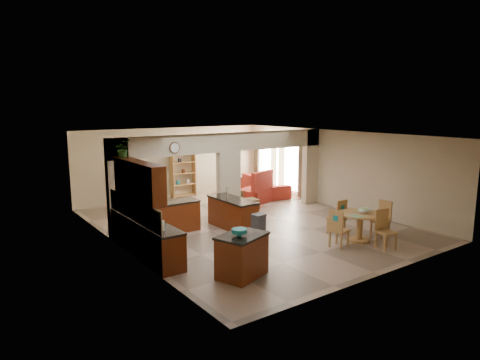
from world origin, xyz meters
TOP-DOWN VIEW (x-y plane):
  - floor at (0.00, 0.00)m, footprint 10.00×10.00m
  - ceiling at (0.00, 0.00)m, footprint 10.00×10.00m
  - wall_back at (0.00, 5.00)m, footprint 8.00×0.00m
  - wall_front at (0.00, -5.00)m, footprint 8.00×0.00m
  - wall_left at (-4.00, 0.00)m, footprint 0.00×10.00m
  - wall_right at (4.00, 0.00)m, footprint 0.00×10.00m
  - partition_left_pier at (-3.70, 1.00)m, footprint 0.60×0.25m
  - partition_center_pier at (0.00, 1.00)m, footprint 0.80×0.25m
  - partition_right_pier at (3.70, 1.00)m, footprint 0.60×0.25m
  - partition_header at (0.00, 1.00)m, footprint 8.00×0.25m
  - kitchen_counter at (-3.26, -0.25)m, footprint 2.52×3.29m
  - upper_cabinets at (-3.82, -0.80)m, footprint 0.35×2.40m
  - peninsula at (-0.60, -0.11)m, footprint 0.70×1.85m
  - wall_clock at (-2.00, 0.85)m, footprint 0.34×0.03m
  - rug at (1.20, 2.10)m, footprint 1.60×1.30m
  - fireplace at (-1.60, 4.83)m, footprint 1.60×0.35m
  - shelving_unit at (0.35, 4.82)m, footprint 1.00×0.32m
  - window_a at (3.97, 2.30)m, footprint 0.02×0.90m
  - window_b at (3.97, 4.00)m, footprint 0.02×0.90m
  - glazed_door at (3.97, 3.15)m, footprint 0.02×0.70m
  - drape_a_left at (3.93, 1.70)m, footprint 0.10×0.28m
  - drape_a_right at (3.93, 2.90)m, footprint 0.10×0.28m
  - drape_b_left at (3.93, 3.40)m, footprint 0.10×0.28m
  - drape_b_right at (3.93, 4.60)m, footprint 0.10×0.28m
  - ceiling_fan at (1.50, 3.00)m, footprint 1.00×1.00m
  - kitchen_island at (-2.53, -3.28)m, footprint 1.29×1.10m
  - teal_bowl at (-2.63, -3.33)m, footprint 0.33×0.33m
  - trash_can at (-0.68, -1.48)m, footprint 0.37×0.33m
  - dining_table at (1.51, -3.16)m, footprint 1.16×1.16m
  - fruit_bowl at (1.58, -3.23)m, footprint 0.28×0.28m
  - sofa at (3.30, 3.26)m, footprint 2.84×1.53m
  - chaise at (2.18, 2.38)m, footprint 1.48×1.34m
  - armchair at (0.87, 2.14)m, footprint 0.90×0.91m
  - ottoman at (1.24, 1.48)m, footprint 0.56×0.56m
  - plant at (-3.82, 0.14)m, footprint 0.43×0.39m
  - chair_north at (1.53, -2.40)m, footprint 0.43×0.44m
  - chair_east at (2.41, -3.23)m, footprint 0.43×0.42m
  - chair_south at (1.57, -3.91)m, footprint 0.51×0.51m
  - chair_west at (0.60, -3.19)m, footprint 0.49×0.49m

SIDE VIEW (x-z plane):
  - floor at x=0.00m, z-range 0.00..0.00m
  - rug at x=1.20m, z-range 0.00..0.01m
  - ottoman at x=1.24m, z-range 0.00..0.38m
  - chaise at x=2.18m, z-range 0.00..0.49m
  - armchair at x=0.87m, z-range 0.00..0.64m
  - trash_can at x=-0.68m, z-range 0.00..0.68m
  - sofa at x=3.30m, z-range 0.00..0.79m
  - peninsula at x=-0.60m, z-range 0.00..0.91m
  - kitchen_counter at x=-3.26m, z-range -0.27..1.20m
  - kitchen_island at x=-2.53m, z-range 0.00..0.95m
  - dining_table at x=1.51m, z-range 0.13..0.92m
  - chair_north at x=1.53m, z-range 0.04..1.07m
  - chair_east at x=2.41m, z-range 0.04..1.07m
  - chair_south at x=1.57m, z-range 0.04..1.07m
  - chair_west at x=0.60m, z-range 0.04..1.07m
  - fireplace at x=-1.60m, z-range 0.01..1.21m
  - fruit_bowl at x=1.58m, z-range 0.79..0.94m
  - shelving_unit at x=0.35m, z-range 0.00..1.80m
  - teal_bowl at x=-2.63m, z-range 0.94..1.10m
  - glazed_door at x=3.97m, z-range 0.00..2.10m
  - partition_center_pier at x=0.00m, z-range 0.00..2.20m
  - drape_a_left at x=3.93m, z-range 0.05..2.35m
  - drape_a_right at x=3.93m, z-range 0.05..2.35m
  - drape_b_left at x=3.93m, z-range 0.05..2.35m
  - drape_b_right at x=3.93m, z-range 0.05..2.35m
  - window_a at x=3.97m, z-range 0.25..2.15m
  - window_b at x=3.97m, z-range 0.25..2.15m
  - partition_left_pier at x=-3.70m, z-range 0.00..2.80m
  - partition_right_pier at x=3.70m, z-range 0.00..2.80m
  - wall_back at x=0.00m, z-range -2.60..5.40m
  - wall_front at x=0.00m, z-range -2.60..5.40m
  - wall_left at x=-4.00m, z-range -3.60..6.40m
  - wall_right at x=4.00m, z-range -3.60..6.40m
  - upper_cabinets at x=-3.82m, z-range 1.47..2.37m
  - wall_clock at x=-2.00m, z-range 2.28..2.62m
  - partition_header at x=0.00m, z-range 2.20..2.80m
  - ceiling_fan at x=1.50m, z-range 2.51..2.61m
  - plant at x=-3.82m, z-range 2.37..2.81m
  - ceiling at x=0.00m, z-range 2.80..2.80m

